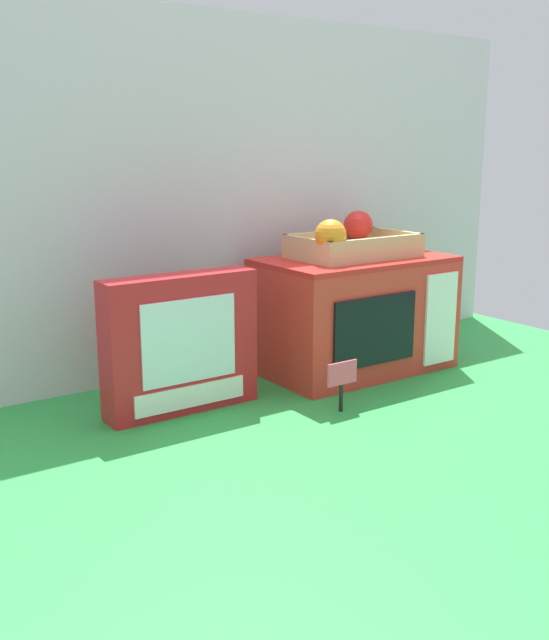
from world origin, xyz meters
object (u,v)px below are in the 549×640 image
at_px(price_sign, 342,379).
at_px(toy_microwave, 354,314).
at_px(food_groups_crate, 351,244).
at_px(cookie_set_box, 181,344).

bearing_deg(price_sign, toy_microwave, 45.13).
bearing_deg(food_groups_crate, cookie_set_box, -176.14).
bearing_deg(cookie_set_box, toy_microwave, 2.72).
bearing_deg(toy_microwave, food_groups_crate, 123.91).
height_order(cookie_set_box, price_sign, cookie_set_box).
relative_size(food_groups_crate, cookie_set_box, 0.91).
bearing_deg(toy_microwave, cookie_set_box, -177.28).
bearing_deg(toy_microwave, price_sign, -134.87).
height_order(toy_microwave, price_sign, toy_microwave).
distance_m(food_groups_crate, cookie_set_box, 0.48).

